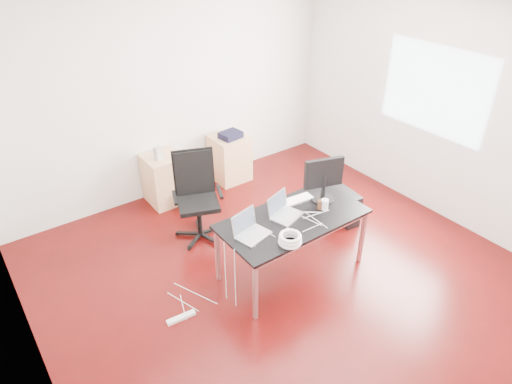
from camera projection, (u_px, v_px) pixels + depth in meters
room_shell at (292, 166)px, 4.42m from camera, size 5.00×5.00×5.00m
desk at (293, 222)px, 4.88m from camera, size 1.60×0.80×0.73m
office_chair at (197, 192)px, 5.53m from camera, size 0.62×0.64×1.08m
filing_cabinet_left at (165, 179)px, 6.32m from camera, size 0.50×0.50×0.70m
filing_cabinet_right at (230, 158)px, 6.85m from camera, size 0.50×0.50×0.70m
pc_tower at (344, 206)px, 5.97m from camera, size 0.25×0.47×0.44m
wastebasket at (189, 197)px, 6.30m from camera, size 0.30×0.30×0.28m
power_strip at (181, 318)px, 4.60m from camera, size 0.30×0.08×0.04m
laptop_left at (250, 230)px, 4.57m from camera, size 0.38×0.32×0.23m
laptop_right at (283, 211)px, 4.86m from camera, size 0.39×0.34×0.23m
monitor at (323, 177)px, 5.01m from camera, size 0.44×0.26×0.51m
keyboard at (295, 201)px, 5.12m from camera, size 0.45×0.18×0.02m
cup_white at (325, 204)px, 4.96m from camera, size 0.10×0.10×0.12m
cup_brown at (321, 204)px, 4.98m from camera, size 0.09×0.09×0.10m
cable_coil at (290, 239)px, 4.45m from camera, size 0.24×0.24×0.11m
power_adapter at (289, 231)px, 4.62m from camera, size 0.09×0.09×0.03m
speaker at (158, 153)px, 6.01m from camera, size 0.11×0.10×0.18m
navy_garment at (231, 135)px, 6.61m from camera, size 0.33×0.28×0.09m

